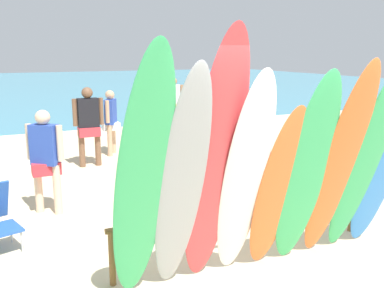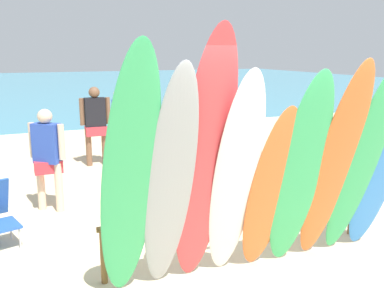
{
  "view_description": "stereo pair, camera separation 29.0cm",
  "coord_description": "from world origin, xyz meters",
  "views": [
    {
      "loc": [
        -2.66,
        -4.13,
        2.45
      ],
      "look_at": [
        0.0,
        1.61,
        1.07
      ],
      "focal_mm": 40.07,
      "sensor_mm": 36.0,
      "label": 1
    },
    {
      "loc": [
        -2.39,
        -4.25,
        2.45
      ],
      "look_at": [
        0.0,
        1.61,
        1.07
      ],
      "focal_mm": 40.07,
      "sensor_mm": 36.0,
      "label": 2
    }
  ],
  "objects": [
    {
      "name": "surfboard_green_0",
      "position": [
        -1.51,
        -0.59,
        1.29
      ],
      "size": [
        0.61,
        0.95,
        2.58
      ],
      "primitive_type": "ellipsoid",
      "rotation": [
        0.31,
        0.0,
        0.09
      ],
      "color": "#38B266",
      "rests_on": "ground"
    },
    {
      "name": "surfboard_green_5",
      "position": [
        0.35,
        -0.58,
        1.15
      ],
      "size": [
        0.61,
        0.82,
        2.3
      ],
      "primitive_type": "ellipsoid",
      "rotation": [
        0.3,
        0.0,
        -0.08
      ],
      "color": "#38B266",
      "rests_on": "ground"
    },
    {
      "name": "surfboard_rack",
      "position": [
        0.0,
        0.0,
        0.52
      ],
      "size": [
        3.48,
        0.07,
        0.65
      ],
      "color": "brown",
      "rests_on": "ground"
    },
    {
      "name": "surfboard_orange_6",
      "position": [
        0.78,
        -0.62,
        1.2
      ],
      "size": [
        0.54,
        0.92,
        2.4
      ],
      "primitive_type": "ellipsoid",
      "rotation": [
        0.33,
        0.0,
        -0.04
      ],
      "color": "orange",
      "rests_on": "ground"
    },
    {
      "name": "beachgoer_near_rack",
      "position": [
        2.54,
        8.48,
        0.94
      ],
      "size": [
        0.57,
        0.37,
        1.64
      ],
      "rotation": [
        0.0,
        0.0,
        2.7
      ],
      "color": "#9E704C",
      "rests_on": "ground"
    },
    {
      "name": "beachgoer_by_water",
      "position": [
        -2.04,
        2.47,
        0.92
      ],
      "size": [
        0.5,
        0.41,
        1.6
      ],
      "rotation": [
        0.0,
        0.0,
        2.47
      ],
      "color": "beige",
      "rests_on": "ground"
    },
    {
      "name": "surfboard_grey_1",
      "position": [
        -1.11,
        -0.55,
        1.2
      ],
      "size": [
        0.51,
        0.87,
        2.4
      ],
      "primitive_type": "ellipsoid",
      "rotation": [
        0.32,
        0.0,
        0.04
      ],
      "color": "#999EA3",
      "rests_on": "ground"
    },
    {
      "name": "beachgoer_strolling",
      "position": [
        -0.87,
        4.98,
        0.99
      ],
      "size": [
        0.65,
        0.27,
        1.71
      ],
      "rotation": [
        0.0,
        0.0,
        3.1
      ],
      "color": "brown",
      "rests_on": "ground"
    },
    {
      "name": "beachgoer_midbeach",
      "position": [
        -0.18,
        5.84,
        0.89
      ],
      "size": [
        0.4,
        0.52,
        1.55
      ],
      "rotation": [
        0.0,
        0.0,
        1.04
      ],
      "color": "tan",
      "rests_on": "ground"
    },
    {
      "name": "surfboard_white_3",
      "position": [
        -0.4,
        -0.54,
        1.16
      ],
      "size": [
        0.55,
        0.86,
        2.32
      ],
      "primitive_type": "ellipsoid",
      "rotation": [
        0.32,
        0.0,
        -0.07
      ],
      "color": "white",
      "rests_on": "ground"
    },
    {
      "name": "surfboard_red_2",
      "position": [
        -0.74,
        -0.53,
        1.36
      ],
      "size": [
        0.6,
        0.84,
        2.72
      ],
      "primitive_type": "ellipsoid",
      "rotation": [
        0.27,
        0.0,
        0.05
      ],
      "color": "#D13D42",
      "rests_on": "ground"
    },
    {
      "name": "surfboard_green_7",
      "position": [
        1.16,
        -0.62,
        1.18
      ],
      "size": [
        0.5,
        0.89,
        2.36
      ],
      "primitive_type": "ellipsoid",
      "rotation": [
        0.33,
        0.0,
        -0.01
      ],
      "color": "#38B266",
      "rests_on": "ground"
    },
    {
      "name": "surfboard_blue_8",
      "position": [
        1.55,
        -0.55,
        1.1
      ],
      "size": [
        0.59,
        0.7,
        2.21
      ],
      "primitive_type": "ellipsoid",
      "rotation": [
        0.28,
        0.0,
        -0.02
      ],
      "color": "#337AD1",
      "rests_on": "ground"
    },
    {
      "name": "ground",
      "position": [
        0.0,
        14.0,
        0.0
      ],
      "size": [
        60.0,
        60.0,
        0.0
      ],
      "primitive_type": "plane",
      "color": "beige"
    },
    {
      "name": "surfboard_orange_4",
      "position": [
        0.04,
        -0.51,
        0.97
      ],
      "size": [
        0.59,
        0.71,
        1.95
      ],
      "primitive_type": "ellipsoid",
      "rotation": [
        0.3,
        0.0,
        0.07
      ],
      "color": "orange",
      "rests_on": "ground"
    },
    {
      "name": "ocean_water",
      "position": [
        0.0,
        29.52,
        0.01
      ],
      "size": [
        60.0,
        40.0,
        0.02
      ],
      "primitive_type": "cube",
      "color": "teal",
      "rests_on": "ground"
    }
  ]
}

